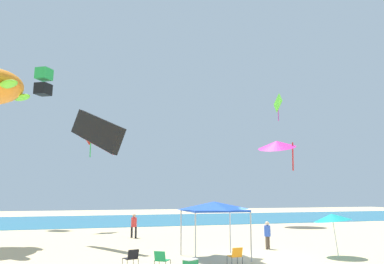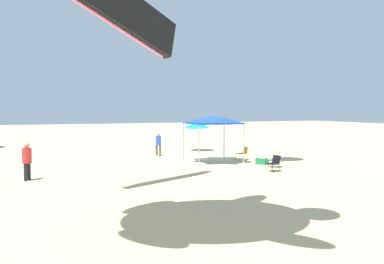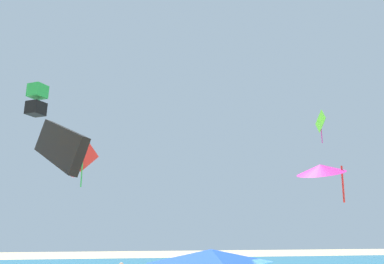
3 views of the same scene
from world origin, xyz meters
The scene contains 10 objects.
ground centered at (0.00, 0.00, -0.05)m, with size 120.00×120.00×0.10m, color #D6BC8C.
canopy_tent centered at (-2.40, 0.16, 2.54)m, with size 2.95×2.97×2.80m.
beach_umbrella centered at (3.57, -1.29, 1.99)m, with size 1.95×1.93×2.31m.
folding_chair_right_of_tent centered at (-5.66, -2.14, 0.47)m, with size 0.78×0.81×0.82m.
folding_chair_left_of_tent centered at (-2.21, -2.07, 0.47)m, with size 0.56×0.64×0.82m.
folding_chair_facing_ocean centered at (-6.79, -1.29, 0.47)m, with size 0.66×0.74×0.82m.
cooler_box centered at (-4.35, -2.08, 0.20)m, with size 0.74×0.67×0.40m.
person_by_tent centered at (1.74, 2.32, 0.93)m, with size 0.38×0.38×1.58m.
person_far_stroller centered at (-4.82, 10.41, 1.01)m, with size 0.43×0.41×1.72m.
kite_parafoil_black centered at (-7.95, 6.68, 7.15)m, with size 3.14×5.36×3.54m.
Camera 2 is at (-23.33, 9.87, 3.21)m, focal length 35.83 mm.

